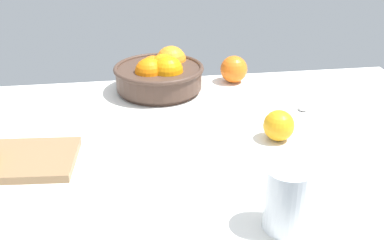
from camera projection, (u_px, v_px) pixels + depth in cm
name	position (u px, v px, depth cm)	size (l,w,h in cm)	color
ground_plane	(182.00, 150.00, 103.34)	(136.92, 82.46, 3.00)	white
fruit_bowl	(160.00, 74.00, 128.36)	(24.58, 24.58, 10.91)	#473328
juice_glass	(287.00, 203.00, 75.18)	(7.42, 7.42, 10.97)	white
cutting_board	(8.00, 160.00, 94.75)	(26.87, 15.82, 1.67)	olive
loose_orange_0	(234.00, 69.00, 134.95)	(7.76, 7.76, 7.76)	orange
loose_orange_1	(279.00, 125.00, 103.12)	(6.90, 6.90, 6.90)	orange
spoon	(302.00, 102.00, 122.58)	(7.07, 17.41, 1.00)	silver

